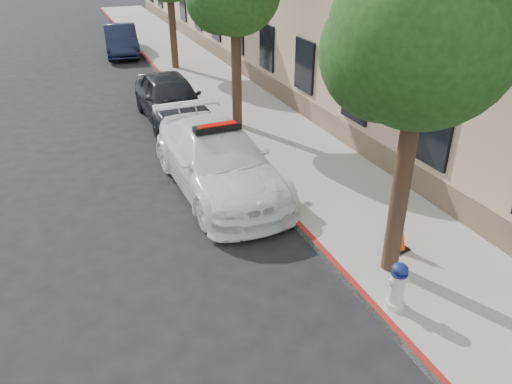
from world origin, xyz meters
The scene contains 9 objects.
ground centered at (0.00, 0.00, 0.00)m, with size 120.00×120.00×0.00m, color black.
sidewalk centered at (3.60, 10.00, 0.07)m, with size 3.20×50.00×0.15m, color gray.
curb_strip centered at (2.06, 10.00, 0.07)m, with size 0.12×50.00×0.15m, color maroon.
tree_near centered at (2.93, -2.01, 4.27)m, with size 2.92×2.82×5.62m.
police_car centered at (1.10, 2.36, 0.76)m, with size 2.30×5.28×1.66m.
parked_car_mid centered at (1.20, 7.66, 0.75)m, with size 1.78×4.43×1.51m, color black.
parked_car_far centered at (1.20, 18.17, 0.71)m, with size 1.51×4.34×1.43m, color black.
fire_hydrant centered at (2.35, -2.92, 0.55)m, with size 0.35×0.32×0.83m.
traffic_cone centered at (3.40, -1.58, 0.48)m, with size 0.41×0.41×0.67m.
Camera 1 is at (-2.11, -7.93, 5.58)m, focal length 35.00 mm.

